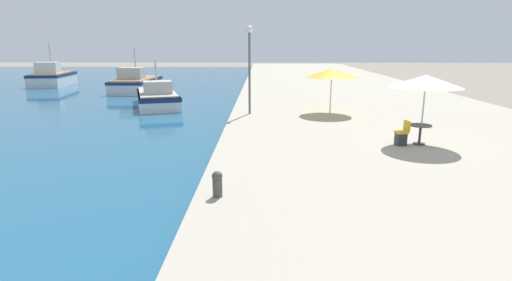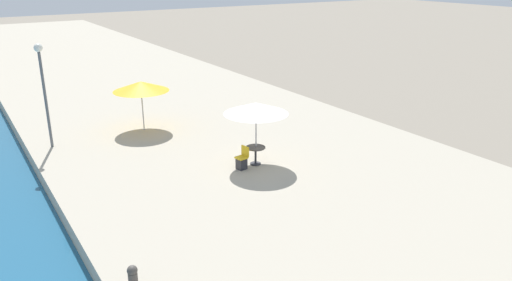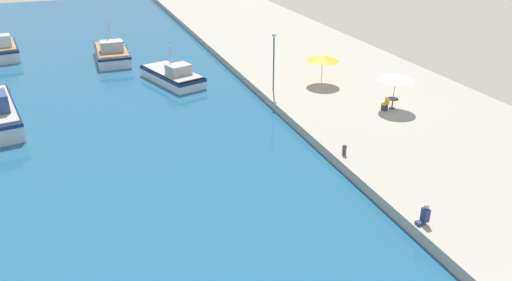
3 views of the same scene
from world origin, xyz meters
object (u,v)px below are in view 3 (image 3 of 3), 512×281
at_px(mooring_bollard, 344,149).
at_px(cafe_chair_left, 385,106).
at_px(cafe_umbrella_white, 323,58).
at_px(fishing_boat_mid, 173,75).
at_px(cafe_umbrella_pink, 396,77).
at_px(fishing_boat_far, 112,53).
at_px(fishing_boat_distant, 1,49).
at_px(cafe_table, 393,101).
at_px(person_at_quay, 424,215).
at_px(lamppost, 274,52).

bearing_deg(mooring_bollard, cafe_chair_left, 39.91).
relative_size(cafe_umbrella_white, mooring_bollard, 4.09).
xyz_separation_m(fishing_boat_mid, cafe_umbrella_pink, (13.27, -13.11, 2.31)).
bearing_deg(cafe_umbrella_white, cafe_chair_left, -77.71).
distance_m(fishing_boat_far, fishing_boat_distant, 11.49).
height_order(cafe_umbrella_pink, cafe_table, cafe_umbrella_pink).
bearing_deg(cafe_chair_left, cafe_umbrella_white, 1.94).
xyz_separation_m(cafe_umbrella_pink, cafe_table, (-0.04, -0.03, -1.81)).
relative_size(cafe_umbrella_pink, mooring_bollard, 3.94).
distance_m(fishing_boat_distant, cafe_umbrella_white, 32.58).
distance_m(fishing_boat_far, mooring_bollard, 29.16).
distance_m(cafe_table, person_at_quay, 14.61).
bearing_deg(fishing_boat_far, cafe_umbrella_pink, -50.51).
height_order(cafe_umbrella_white, person_at_quay, cafe_umbrella_white).
bearing_deg(fishing_boat_far, fishing_boat_distant, 154.74).
relative_size(cafe_chair_left, mooring_bollard, 1.39).
relative_size(cafe_umbrella_pink, cafe_umbrella_white, 0.96).
xyz_separation_m(fishing_boat_far, cafe_chair_left, (16.71, -21.99, 0.16)).
relative_size(cafe_umbrella_white, cafe_chair_left, 2.94).
bearing_deg(cafe_umbrella_white, cafe_table, -71.89).
bearing_deg(fishing_boat_distant, fishing_boat_mid, -51.03).
bearing_deg(lamppost, cafe_table, -45.21).
height_order(cafe_umbrella_pink, mooring_bollard, cafe_umbrella_pink).
xyz_separation_m(cafe_table, person_at_quay, (-7.05, -12.80, -0.08)).
height_order(cafe_umbrella_white, lamppost, lamppost).
xyz_separation_m(fishing_boat_far, lamppost, (10.87, -15.27, 2.93)).
relative_size(cafe_umbrella_white, person_at_quay, 2.59).
xyz_separation_m(cafe_chair_left, mooring_bollard, (-6.25, -5.22, 0.02)).
bearing_deg(lamppost, person_at_quay, -91.47).
height_order(fishing_boat_far, cafe_umbrella_white, fishing_boat_far).
xyz_separation_m(fishing_boat_distant, cafe_chair_left, (27.03, -27.05, 0.08)).
bearing_deg(fishing_boat_mid, cafe_umbrella_pink, -62.75).
bearing_deg(person_at_quay, cafe_umbrella_pink, 61.07).
bearing_deg(fishing_boat_distant, fishing_boat_far, -33.63).
distance_m(fishing_boat_far, cafe_umbrella_pink, 28.05).
xyz_separation_m(cafe_umbrella_white, cafe_chair_left, (1.50, -6.90, -1.84)).
distance_m(fishing_boat_mid, cafe_umbrella_pink, 18.80).
bearing_deg(cafe_chair_left, fishing_boat_distant, 34.64).
height_order(cafe_umbrella_pink, cafe_umbrella_white, cafe_umbrella_pink).
xyz_separation_m(cafe_umbrella_white, mooring_bollard, (-4.74, -12.13, -1.81)).
height_order(cafe_umbrella_pink, cafe_chair_left, cafe_umbrella_pink).
bearing_deg(cafe_umbrella_white, lamppost, -177.67).
bearing_deg(person_at_quay, cafe_chair_left, 63.43).
bearing_deg(cafe_umbrella_white, fishing_boat_mid, 149.95).
relative_size(cafe_table, cafe_chair_left, 0.88).
distance_m(fishing_boat_distant, cafe_chair_left, 38.24).
bearing_deg(cafe_umbrella_white, mooring_bollard, -111.36).
distance_m(cafe_umbrella_pink, cafe_chair_left, 2.16).
relative_size(fishing_boat_distant, cafe_umbrella_pink, 2.54).
distance_m(fishing_boat_distant, mooring_bollard, 38.39).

